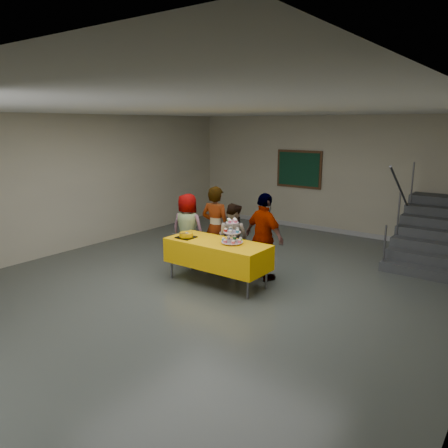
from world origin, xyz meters
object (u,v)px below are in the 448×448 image
(bear_cake, at_px, (186,235))
(schoolchild_d, at_px, (264,237))
(staircase, at_px, (434,236))
(schoolchild_b, at_px, (216,228))
(schoolchild_a, at_px, (188,229))
(bake_table, at_px, (217,253))
(cupcake_stand, at_px, (232,234))
(schoolchild_c, at_px, (233,238))
(noticeboard, at_px, (299,169))

(bear_cake, distance_m, schoolchild_d, 1.41)
(staircase, bearing_deg, schoolchild_b, -134.94)
(schoolchild_a, distance_m, schoolchild_d, 1.75)
(bake_table, relative_size, cupcake_stand, 4.22)
(bake_table, distance_m, staircase, 4.79)
(schoolchild_c, bearing_deg, cupcake_stand, 123.60)
(schoolchild_a, xyz_separation_m, noticeboard, (0.32, 4.19, 0.88))
(bear_cake, height_order, staircase, staircase)
(bake_table, height_order, staircase, staircase)
(schoolchild_c, bearing_deg, noticeboard, -80.32)
(schoolchild_a, relative_size, schoolchild_c, 1.07)
(schoolchild_a, bearing_deg, schoolchild_b, 173.33)
(schoolchild_c, bearing_deg, bear_cake, 55.47)
(schoolchild_b, distance_m, schoolchild_c, 0.43)
(bake_table, distance_m, bear_cake, 0.68)
(bake_table, distance_m, schoolchild_d, 0.90)
(noticeboard, bearing_deg, bear_cake, -87.13)
(schoolchild_c, bearing_deg, bake_table, 99.22)
(cupcake_stand, height_order, schoolchild_c, schoolchild_c)
(schoolchild_b, distance_m, staircase, 4.66)
(schoolchild_a, bearing_deg, staircase, -152.04)
(cupcake_stand, distance_m, schoolchild_d, 0.68)
(schoolchild_a, xyz_separation_m, schoolchild_c, (1.07, 0.07, -0.04))
(noticeboard, bearing_deg, schoolchild_c, -79.69)
(cupcake_stand, height_order, staircase, staircase)
(bake_table, bearing_deg, schoolchild_c, 99.86)
(bake_table, relative_size, staircase, 0.78)
(bake_table, xyz_separation_m, staircase, (2.76, 3.92, -0.07))
(bear_cake, xyz_separation_m, schoolchild_a, (-0.56, 0.69, -0.11))
(schoolchild_b, relative_size, schoolchild_d, 1.02)
(bake_table, height_order, bear_cake, bear_cake)
(schoolchild_d, relative_size, noticeboard, 1.23)
(cupcake_stand, height_order, bear_cake, cupcake_stand)
(schoolchild_b, height_order, schoolchild_c, schoolchild_b)
(bake_table, xyz_separation_m, schoolchild_d, (0.56, 0.66, 0.24))
(cupcake_stand, height_order, noticeboard, noticeboard)
(bake_table, distance_m, noticeboard, 4.94)
(schoolchild_d, bearing_deg, cupcake_stand, 81.88)
(staircase, bearing_deg, cupcake_stand, -122.75)
(schoolchild_b, bearing_deg, staircase, -142.08)
(bake_table, bearing_deg, schoolchild_a, 154.51)
(schoolchild_a, bearing_deg, schoolchild_d, 170.67)
(staircase, bearing_deg, schoolchild_d, -124.03)
(bear_cake, xyz_separation_m, staircase, (3.38, 4.04, -0.34))
(cupcake_stand, bearing_deg, bear_cake, -168.70)
(bear_cake, relative_size, schoolchild_a, 0.25)
(bear_cake, bearing_deg, cupcake_stand, 11.30)
(bake_table, bearing_deg, bear_cake, -168.65)
(schoolchild_b, relative_size, noticeboard, 1.26)
(cupcake_stand, bearing_deg, schoolchild_a, 160.87)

